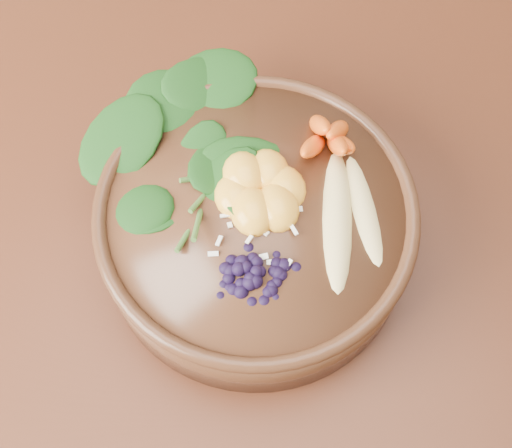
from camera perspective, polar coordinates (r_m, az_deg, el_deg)
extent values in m
plane|color=#381E0F|center=(1.46, 2.46, -9.26)|extent=(4.00, 4.00, 0.00)
cube|color=#442012|center=(0.78, 4.55, 5.66)|extent=(1.60, 0.90, 0.04)
cylinder|color=#482B1A|center=(0.67, 0.00, -0.36)|extent=(0.37, 0.37, 0.08)
ellipsoid|color=#E0CC84|center=(0.63, 8.77, 1.62)|extent=(0.04, 0.15, 0.02)
ellipsoid|color=#E0CC84|center=(0.62, 6.67, 1.01)|extent=(0.07, 0.15, 0.02)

